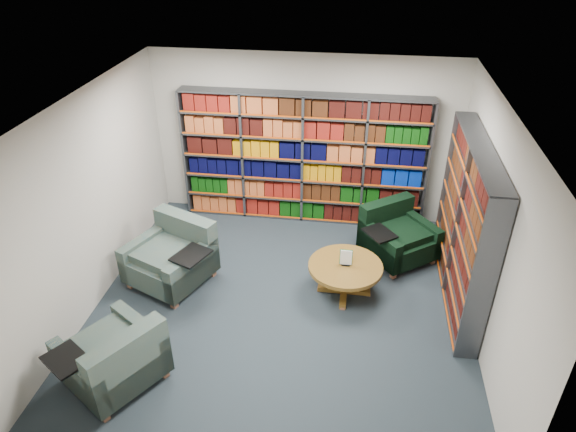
# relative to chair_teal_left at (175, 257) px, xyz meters

# --- Properties ---
(room_shell) EXTENTS (5.02, 5.02, 2.82)m
(room_shell) POSITION_rel_chair_teal_left_xyz_m (1.61, -0.36, 1.03)
(room_shell) COLOR black
(room_shell) RESTS_ON ground
(bookshelf_back) EXTENTS (4.00, 0.28, 2.20)m
(bookshelf_back) POSITION_rel_chair_teal_left_xyz_m (1.61, 1.98, 0.73)
(bookshelf_back) COLOR #47494F
(bookshelf_back) RESTS_ON ground
(bookshelf_right) EXTENTS (0.28, 2.50, 2.20)m
(bookshelf_right) POSITION_rel_chair_teal_left_xyz_m (3.95, 0.24, 0.73)
(bookshelf_right) COLOR #47494F
(bookshelf_right) RESTS_ON ground
(chair_teal_left) EXTENTS (1.35, 1.32, 0.91)m
(chair_teal_left) POSITION_rel_chair_teal_left_xyz_m (0.00, 0.00, 0.00)
(chair_teal_left) COLOR #00273E
(chair_teal_left) RESTS_ON ground
(chair_green_right) EXTENTS (1.28, 1.28, 0.83)m
(chair_green_right) POSITION_rel_chair_teal_left_xyz_m (3.16, 1.05, -0.03)
(chair_green_right) COLOR black
(chair_green_right) RESTS_ON ground
(chair_teal_front) EXTENTS (1.31, 1.31, 0.86)m
(chair_teal_front) POSITION_rel_chair_teal_left_xyz_m (-0.00, -1.97, -0.02)
(chair_teal_front) COLOR #00273E
(chair_teal_front) RESTS_ON ground
(coffee_table) EXTENTS (1.02, 1.02, 0.72)m
(coffee_table) POSITION_rel_chair_teal_left_xyz_m (2.44, 0.00, 0.01)
(coffee_table) COLOR brown
(coffee_table) RESTS_ON ground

